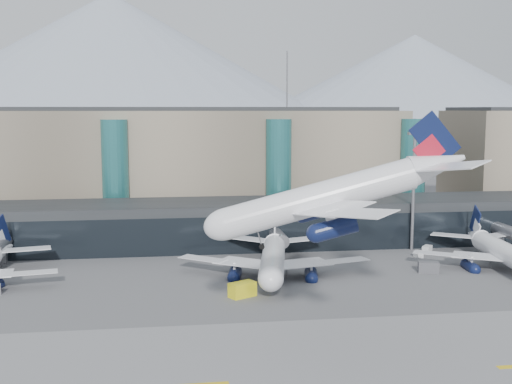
# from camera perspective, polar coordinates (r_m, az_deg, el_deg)

# --- Properties ---
(ground) EXTENTS (900.00, 900.00, 0.00)m
(ground) POSITION_cam_1_polar(r_m,az_deg,el_deg) (91.26, 6.94, -12.18)
(ground) COLOR #515154
(ground) RESTS_ON ground
(runway_strip) EXTENTS (400.00, 40.00, 0.04)m
(runway_strip) POSITION_cam_1_polar(r_m,az_deg,el_deg) (77.84, 9.85, -15.76)
(runway_strip) COLOR slate
(runway_strip) RESTS_ON ground
(runway_markings) EXTENTS (128.00, 1.00, 0.02)m
(runway_markings) POSITION_cam_1_polar(r_m,az_deg,el_deg) (77.83, 9.85, -15.74)
(runway_markings) COLOR gold
(runway_markings) RESTS_ON ground
(concourse) EXTENTS (170.00, 27.00, 10.00)m
(concourse) POSITION_cam_1_polar(r_m,az_deg,el_deg) (144.82, 1.14, -2.75)
(concourse) COLOR black
(concourse) RESTS_ON ground
(terminal_main) EXTENTS (130.00, 30.00, 31.00)m
(terminal_main) POSITION_cam_1_polar(r_m,az_deg,el_deg) (173.75, -8.70, 2.34)
(terminal_main) COLOR gray
(terminal_main) RESTS_ON ground
(teal_towers) EXTENTS (116.40, 19.40, 46.00)m
(teal_towers) POSITION_cam_1_polar(r_m,az_deg,el_deg) (158.11, -5.14, 1.38)
(teal_towers) COLOR #286E70
(teal_towers) RESTS_ON ground
(mountain_ridge) EXTENTS (910.00, 400.00, 110.00)m
(mountain_ridge) POSITION_cam_1_polar(r_m,az_deg,el_deg) (464.90, -3.15, 9.27)
(mountain_ridge) COLOR gray
(mountain_ridge) RESTS_ON ground
(lightmast_mid) EXTENTS (3.00, 1.20, 25.60)m
(lightmast_mid) POSITION_cam_1_polar(r_m,az_deg,el_deg) (142.03, 13.83, 0.68)
(lightmast_mid) COLOR slate
(lightmast_mid) RESTS_ON ground
(hero_jet) EXTENTS (35.03, 35.49, 11.47)m
(hero_jet) POSITION_cam_1_polar(r_m,az_deg,el_deg) (81.30, 7.85, 0.56)
(hero_jet) COLOR white
(hero_jet) RESTS_ON ground
(jet_parked_mid) EXTENTS (36.87, 37.46, 12.08)m
(jet_parked_mid) POSITION_cam_1_polar(r_m,az_deg,el_deg) (119.98, 1.56, -5.08)
(jet_parked_mid) COLOR white
(jet_parked_mid) RESTS_ON ground
(jet_parked_right) EXTENTS (35.10, 34.81, 11.36)m
(jet_parked_right) POSITION_cam_1_polar(r_m,az_deg,el_deg) (134.51, 20.72, -4.32)
(jet_parked_right) COLOR white
(jet_parked_right) RESTS_ON ground
(veh_c) EXTENTS (4.12, 2.89, 2.07)m
(veh_c) POSITION_cam_1_polar(r_m,az_deg,el_deg) (125.24, 15.08, -6.47)
(veh_c) COLOR #4C4C51
(veh_c) RESTS_ON ground
(veh_d) EXTENTS (2.87, 3.04, 1.56)m
(veh_d) POSITION_cam_1_polar(r_m,az_deg,el_deg) (141.87, 14.97, -4.95)
(veh_d) COLOR silver
(veh_d) RESTS_ON ground
(veh_g) EXTENTS (1.51, 2.28, 1.25)m
(veh_g) POSITION_cam_1_polar(r_m,az_deg,el_deg) (137.25, 14.23, -5.40)
(veh_g) COLOR silver
(veh_g) RESTS_ON ground
(veh_h) EXTENTS (4.88, 4.12, 2.39)m
(veh_h) POSITION_cam_1_polar(r_m,az_deg,el_deg) (105.88, -1.22, -8.67)
(veh_h) COLOR yellow
(veh_h) RESTS_ON ground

